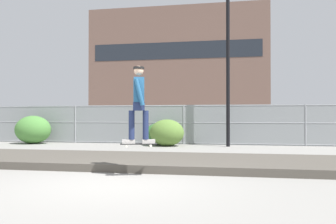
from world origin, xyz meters
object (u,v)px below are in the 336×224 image
at_px(parked_car_mid, 229,125).
at_px(street_lamp, 228,38).
at_px(shrub_center, 159,134).
at_px(parked_car_near, 122,125).
at_px(skater, 139,100).
at_px(shrub_right, 167,133).
at_px(skateboard, 139,144).
at_px(shrub_left, 33,130).

bearing_deg(parked_car_mid, street_lamp, -89.68).
bearing_deg(shrub_center, parked_car_near, 132.46).
xyz_separation_m(street_lamp, parked_car_mid, (-0.02, 3.68, -3.89)).
relative_size(parked_car_near, shrub_center, 3.42).
height_order(skater, street_lamp, street_lamp).
distance_m(parked_car_near, shrub_right, 4.84).
bearing_deg(parked_car_mid, skateboard, -98.68).
bearing_deg(skater, shrub_center, 98.82).
height_order(street_lamp, parked_car_mid, street_lamp).
relative_size(skater, shrub_center, 1.30).
relative_size(skater, parked_car_mid, 0.39).
relative_size(shrub_left, shrub_center, 1.33).
bearing_deg(shrub_right, parked_car_near, 131.82).
height_order(skater, parked_car_mid, skater).
bearing_deg(skater, street_lamp, 77.35).
height_order(street_lamp, shrub_right, street_lamp).
xyz_separation_m(skateboard, skater, (0.00, 0.00, 0.98)).
bearing_deg(shrub_left, street_lamp, 0.66).
bearing_deg(shrub_left, parked_car_near, 45.54).
distance_m(parked_car_near, shrub_left, 4.78).
relative_size(skateboard, shrub_center, 0.63).
xyz_separation_m(skateboard, shrub_center, (-1.30, 8.39, -0.20)).
distance_m(street_lamp, shrub_center, 5.26).
distance_m(skateboard, shrub_right, 7.85).
xyz_separation_m(shrub_left, shrub_right, (6.57, -0.19, -0.08)).
relative_size(parked_car_mid, shrub_right, 2.89).
height_order(skateboard, shrub_right, shrub_right).
height_order(street_lamp, shrub_center, street_lamp).
bearing_deg(skater, shrub_right, 96.13).
bearing_deg(shrub_right, skateboard, -83.87).
distance_m(shrub_center, shrub_right, 0.75).
distance_m(parked_car_mid, shrub_left, 9.96).
height_order(parked_car_mid, shrub_left, parked_car_mid).
distance_m(parked_car_near, parked_car_mid, 5.87).
relative_size(skateboard, skater, 0.48).
height_order(skateboard, parked_car_mid, parked_car_mid).
distance_m(street_lamp, parked_car_near, 7.79).
bearing_deg(parked_car_near, shrub_left, -134.46).
relative_size(shrub_left, shrub_right, 1.14).
height_order(parked_car_mid, shrub_center, parked_car_mid).
height_order(skater, shrub_left, skater).
relative_size(shrub_center, shrub_right, 0.86).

